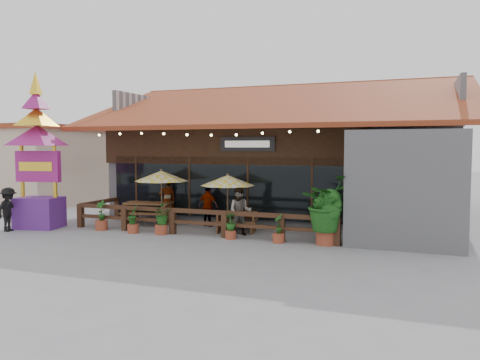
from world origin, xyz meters
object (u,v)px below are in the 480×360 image
at_px(tropical_plant, 326,205).
at_px(pedestrian, 8,209).
at_px(picnic_table_left, 148,209).
at_px(thai_sign_tower, 37,140).
at_px(umbrella_right, 228,181).
at_px(picnic_table_right, 236,218).
at_px(umbrella_left, 161,176).

xyz_separation_m(tropical_plant, pedestrian, (-11.30, -1.68, -0.47)).
xyz_separation_m(picnic_table_left, thai_sign_tower, (-3.43, -2.20, 2.77)).
height_order(tropical_plant, pedestrian, tropical_plant).
bearing_deg(picnic_table_left, tropical_plant, -11.61).
distance_m(umbrella_right, tropical_plant, 4.04).
xyz_separation_m(picnic_table_right, thai_sign_tower, (-7.33, -1.89, 2.88)).
bearing_deg(thai_sign_tower, picnic_table_left, 32.75).
xyz_separation_m(thai_sign_tower, tropical_plant, (10.81, 0.69, -2.09)).
relative_size(umbrella_left, picnic_table_right, 1.58).
bearing_deg(thai_sign_tower, umbrella_right, 15.14).
bearing_deg(tropical_plant, pedestrian, -171.57).
bearing_deg(umbrella_right, tropical_plant, -17.49).
xyz_separation_m(umbrella_left, pedestrian, (-4.68, -2.96, -1.15)).
distance_m(umbrella_right, picnic_table_left, 3.79).
distance_m(umbrella_left, umbrella_right, 2.81).
bearing_deg(tropical_plant, picnic_table_left, 168.39).
bearing_deg(picnic_table_left, umbrella_right, -5.04).
height_order(picnic_table_left, thai_sign_tower, thai_sign_tower).
height_order(umbrella_left, picnic_table_left, umbrella_left).
bearing_deg(thai_sign_tower, pedestrian, -116.64).
distance_m(umbrella_left, thai_sign_tower, 4.84).
distance_m(tropical_plant, pedestrian, 11.43).
height_order(thai_sign_tower, tropical_plant, thai_sign_tower).
bearing_deg(tropical_plant, thai_sign_tower, -176.35).
bearing_deg(umbrella_right, picnic_table_right, -0.64).
height_order(umbrella_right, picnic_table_left, umbrella_right).
height_order(picnic_table_left, tropical_plant, tropical_plant).
xyz_separation_m(umbrella_left, umbrella_right, (2.81, -0.08, -0.10)).
bearing_deg(picnic_table_right, thai_sign_tower, -165.56).
bearing_deg(umbrella_left, tropical_plant, -10.96).
bearing_deg(umbrella_left, umbrella_right, -1.62).
height_order(umbrella_left, umbrella_right, umbrella_left).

